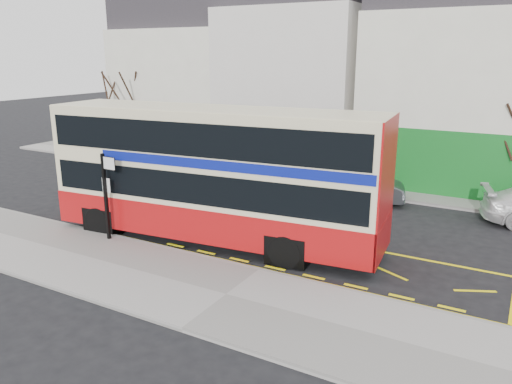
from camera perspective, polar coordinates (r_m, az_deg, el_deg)
The scene contains 13 objects.
ground at distance 16.01m, azimuth 1.06°, elevation -8.77°, with size 120.00×120.00×0.00m, color black.
pavement at distance 14.20m, azimuth -3.42°, elevation -11.82°, with size 40.00×4.00×0.15m, color #9C9894.
kerb at distance 15.68m, azimuth 0.41°, elevation -9.01°, with size 40.00×0.15×0.15m, color gray.
far_pavement at distance 25.68m, azimuth 12.76°, elevation 0.49°, with size 50.00×3.00×0.15m, color #9C9894.
road_markings at distance 17.32m, azimuth 3.59°, elevation -6.83°, with size 14.00×3.40×0.01m, color #FFEB0D, non-canonical shape.
terrace_far_left at distance 34.55m, azimuth -7.09°, elevation 12.54°, with size 8.00×8.01×10.80m.
terrace_left at distance 30.50m, azimuth 5.45°, elevation 13.13°, with size 8.00×8.01×11.80m.
terrace_green_shop at distance 28.10m, azimuth 22.79°, elevation 11.30°, with size 9.00×8.01×11.30m.
double_decker_bus at distance 17.61m, azimuth -4.67°, elevation 2.15°, with size 12.22×3.94×4.80m.
bus_stop_post at distance 18.23m, azimuth -16.71°, elevation 0.35°, with size 0.77×0.14×3.12m.
car_silver at distance 26.64m, azimuth -6.20°, elevation 2.86°, with size 1.81×4.50×1.53m, color silver.
car_grey at distance 23.27m, azimuth 11.00°, elevation 0.79°, with size 1.62×4.66×1.53m, color #494D51.
street_tree_left at distance 32.79m, azimuth -15.33°, elevation 11.96°, with size 3.27×3.27×7.06m.
Camera 1 is at (6.87, -12.86, 6.61)m, focal length 35.00 mm.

